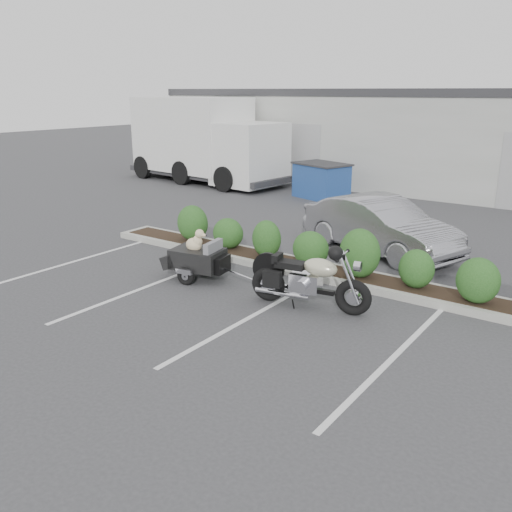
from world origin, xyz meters
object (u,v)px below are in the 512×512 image
Objects in this scene: motorcycle at (309,280)px; pet_trailer at (197,258)px; delivery_truck at (205,142)px; sedan at (380,226)px; dumpster at (321,180)px.

pet_trailer is (-2.79, 0.02, -0.07)m from motorcycle.
delivery_truck is (-8.45, 10.09, 1.27)m from pet_trailer.
sedan is at bearing 85.07° from motorcycle.
delivery_truck is at bearing 80.57° from sedan.
sedan is 12.39m from delivery_truck.
delivery_truck is at bearing 119.43° from pet_trailer.
sedan reaches higher than motorcycle.
sedan is at bearing -22.75° from delivery_truck.
motorcycle is at bearing -36.04° from delivery_truck.
dumpster reaches higher than pet_trailer.
pet_trailer is at bearing -44.13° from delivery_truck.
sedan reaches higher than pet_trailer.
motorcycle is 11.01m from dumpster.
pet_trailer is at bearing -58.61° from dumpster.
motorcycle reaches higher than dumpster.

